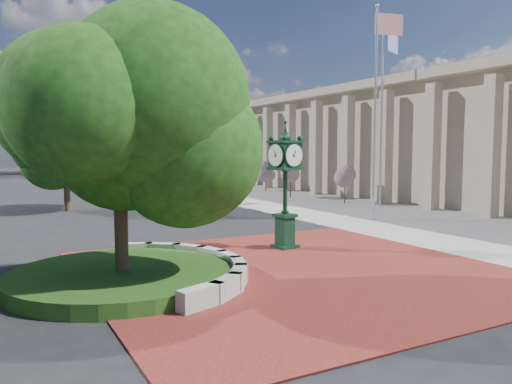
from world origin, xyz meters
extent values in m
plane|color=black|center=(0.00, 0.00, 0.00)|extent=(200.00, 200.00, 0.00)
cube|color=maroon|center=(0.00, -1.00, 0.02)|extent=(12.00, 12.00, 0.04)
cube|color=#9E9B93|center=(16.00, 10.00, 0.02)|extent=(20.00, 50.00, 0.04)
cube|color=#9E9B93|center=(-3.91, -3.01, 0.27)|extent=(1.29, 0.76, 0.54)
cube|color=#9E9B93|center=(-3.05, -2.54, 0.27)|extent=(1.20, 1.04, 0.54)
cube|color=#9E9B93|center=(-2.38, -1.84, 0.27)|extent=(1.00, 1.22, 0.54)
cube|color=#9E9B93|center=(-1.95, -0.96, 0.27)|extent=(0.71, 1.30, 0.54)
cube|color=#9E9B93|center=(-1.80, 0.00, 0.27)|extent=(0.35, 1.25, 0.54)
cube|color=#9E9B93|center=(-1.95, 0.96, 0.27)|extent=(0.71, 1.30, 0.54)
cube|color=#9E9B93|center=(-2.38, 1.84, 0.27)|extent=(1.00, 1.22, 0.54)
cube|color=#9E9B93|center=(-3.05, 2.54, 0.27)|extent=(1.20, 1.04, 0.54)
cube|color=#9E9B93|center=(-3.91, 3.01, 0.27)|extent=(1.29, 0.76, 0.54)
cylinder|color=#1E4212|center=(-5.00, 0.00, 0.20)|extent=(6.10, 6.10, 0.40)
cube|color=tan|center=(24.00, 12.00, 4.00)|extent=(15.00, 42.00, 8.00)
cube|color=tan|center=(24.00, 12.00, 8.30)|extent=(17.00, 44.00, 0.60)
cube|color=black|center=(16.80, 12.00, 4.00)|extent=(0.30, 40.00, 5.50)
cube|color=#9E9B93|center=(0.00, 70.00, 6.50)|extent=(90.00, 12.00, 1.20)
cube|color=black|center=(0.00, 70.00, 7.30)|extent=(90.00, 12.00, 0.40)
cylinder|color=#9E9B93|center=(5.00, 70.00, 3.00)|extent=(1.80, 1.80, 6.00)
cylinder|color=#9E9B93|center=(25.00, 70.00, 3.00)|extent=(1.80, 1.80, 6.00)
cylinder|color=#38281C|center=(-5.00, 0.00, 1.08)|extent=(0.36, 0.36, 2.17)
sphere|color=#143B10|center=(-5.00, 0.00, 3.73)|extent=(5.20, 5.20, 5.20)
cylinder|color=#38281C|center=(-4.00, 18.00, 0.96)|extent=(0.36, 0.36, 1.92)
sphere|color=#143B10|center=(-4.00, 18.00, 3.25)|extent=(4.40, 4.40, 4.40)
cube|color=black|center=(1.47, 2.07, 0.08)|extent=(0.90, 0.90, 0.16)
cube|color=black|center=(1.47, 2.07, 0.68)|extent=(0.62, 0.62, 1.07)
cube|color=black|center=(1.47, 2.07, 1.25)|extent=(0.79, 0.79, 0.12)
cylinder|color=black|center=(1.47, 2.07, 2.14)|extent=(0.17, 0.17, 1.66)
cube|color=black|center=(1.47, 2.07, 3.46)|extent=(1.02, 1.02, 0.88)
cylinder|color=white|center=(1.55, 1.62, 3.46)|extent=(0.78, 0.19, 0.78)
cylinder|color=white|center=(1.39, 2.52, 3.46)|extent=(0.78, 0.19, 0.78)
cylinder|color=white|center=(1.02, 1.99, 3.46)|extent=(0.19, 0.78, 0.78)
cylinder|color=white|center=(1.92, 2.15, 3.46)|extent=(0.19, 0.78, 0.78)
sphere|color=black|center=(1.47, 2.07, 4.07)|extent=(0.43, 0.43, 0.43)
cone|color=black|center=(1.47, 2.07, 4.39)|extent=(0.18, 0.18, 0.49)
imported|color=#5A0C14|center=(2.03, 35.91, 0.67)|extent=(2.96, 4.24, 1.34)
cylinder|color=silver|center=(9.54, 6.40, 5.42)|extent=(0.13, 0.13, 10.85)
sphere|color=silver|center=(9.54, 6.40, 10.90)|extent=(0.20, 0.20, 0.20)
plane|color=red|center=(10.36, 6.40, 10.09)|extent=(1.59, 0.36, 1.63)
cylinder|color=silver|center=(13.93, 10.74, 5.56)|extent=(0.13, 0.13, 11.12)
sphere|color=silver|center=(13.93, 10.74, 11.18)|extent=(0.20, 0.20, 0.20)
plane|color=navy|center=(14.77, 10.74, 10.34)|extent=(1.51, 0.71, 1.67)
cylinder|color=slate|center=(2.79, 22.81, 4.40)|extent=(0.16, 0.16, 8.80)
cube|color=slate|center=(3.65, 22.65, 8.80)|extent=(1.76, 0.46, 0.12)
cube|color=slate|center=(4.42, 22.51, 8.70)|extent=(0.52, 0.33, 0.15)
cylinder|color=slate|center=(-1.61, 38.76, 4.75)|extent=(0.17, 0.17, 9.49)
cube|color=slate|center=(-0.67, 38.88, 9.49)|extent=(1.90, 0.41, 0.13)
cube|color=slate|center=(0.17, 39.00, 9.39)|extent=(0.56, 0.33, 0.16)
cylinder|color=#38281C|center=(13.14, 13.29, 0.60)|extent=(0.10, 0.10, 1.20)
sphere|color=#C361AC|center=(13.14, 13.29, 1.60)|extent=(1.20, 1.20, 1.20)
cylinder|color=#38281C|center=(12.09, 18.51, 0.60)|extent=(0.10, 0.10, 1.20)
sphere|color=#C361AC|center=(12.09, 18.51, 1.60)|extent=(1.20, 1.20, 1.20)
cylinder|color=#38281C|center=(13.51, 24.87, 0.60)|extent=(0.10, 0.10, 1.20)
sphere|color=#C361AC|center=(13.51, 24.87, 1.60)|extent=(1.20, 1.20, 1.20)
camera|label=1|loc=(-8.11, -13.46, 3.66)|focal=35.00mm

